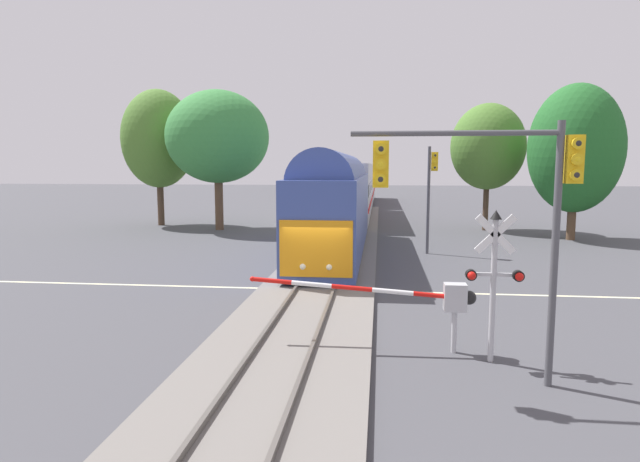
{
  "coord_description": "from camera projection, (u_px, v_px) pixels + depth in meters",
  "views": [
    {
      "loc": [
        2.37,
        -20.24,
        4.79
      ],
      "look_at": [
        -0.18,
        2.38,
        2.0
      ],
      "focal_mm": 30.2,
      "sensor_mm": 36.0,
      "label": 1
    }
  ],
  "objects": [
    {
      "name": "ground_plane",
      "position": [
        318.0,
        290.0,
        20.81
      ],
      "size": [
        220.0,
        220.0,
        0.0
      ],
      "primitive_type": "plane",
      "color": "#47474C"
    },
    {
      "name": "road_centre_stripe",
      "position": [
        318.0,
        290.0,
        20.8
      ],
      "size": [
        44.0,
        0.2,
        0.01
      ],
      "color": "beige",
      "rests_on": "ground"
    },
    {
      "name": "railway_track",
      "position": [
        318.0,
        287.0,
        20.79
      ],
      "size": [
        4.4,
        80.0,
        0.32
      ],
      "color": "slate",
      "rests_on": "ground"
    },
    {
      "name": "commuter_train",
      "position": [
        354.0,
        188.0,
        47.77
      ],
      "size": [
        3.04,
        60.39,
        5.16
      ],
      "color": "#384C93",
      "rests_on": "railway_track"
    },
    {
      "name": "crossing_gate_near",
      "position": [
        429.0,
        297.0,
        13.75
      ],
      "size": [
        5.86,
        0.4,
        1.87
      ],
      "color": "#B7B7BC",
      "rests_on": "ground"
    },
    {
      "name": "crossing_signal_mast",
      "position": [
        494.0,
        270.0,
        12.9
      ],
      "size": [
        1.36,
        0.44,
        3.73
      ],
      "color": "#B2B2B7",
      "rests_on": "ground"
    },
    {
      "name": "traffic_signal_far_side",
      "position": [
        431.0,
        182.0,
        28.8
      ],
      "size": [
        0.53,
        0.38,
        5.78
      ],
      "color": "#4C4C51",
      "rests_on": "ground"
    },
    {
      "name": "traffic_signal_near_right",
      "position": [
        498.0,
        188.0,
        11.35
      ],
      "size": [
        4.8,
        0.38,
        5.71
      ],
      "color": "#4C4C51",
      "rests_on": "ground"
    },
    {
      "name": "oak_far_right",
      "position": [
        488.0,
        147.0,
        39.18
      ],
      "size": [
        5.35,
        5.35,
        9.26
      ],
      "color": "#4C3828",
      "rests_on": "ground"
    },
    {
      "name": "pine_left_background",
      "position": [
        158.0,
        139.0,
        42.46
      ],
      "size": [
        5.72,
        5.72,
        10.71
      ],
      "color": "#4C3828",
      "rests_on": "ground"
    },
    {
      "name": "oak_behind_train",
      "position": [
        218.0,
        137.0,
        39.43
      ],
      "size": [
        7.53,
        7.53,
        10.25
      ],
      "color": "brown",
      "rests_on": "ground"
    },
    {
      "name": "maple_right_background",
      "position": [
        575.0,
        149.0,
        34.08
      ],
      "size": [
        5.78,
        5.78,
        9.91
      ],
      "color": "brown",
      "rests_on": "ground"
    }
  ]
}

